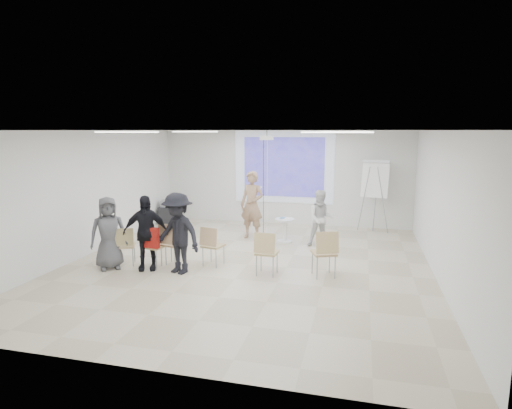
% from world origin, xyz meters
% --- Properties ---
extents(floor, '(8.00, 9.00, 0.10)m').
position_xyz_m(floor, '(0.00, 0.00, -0.05)').
color(floor, beige).
rests_on(floor, ground).
extents(ceiling, '(8.00, 9.00, 0.10)m').
position_xyz_m(ceiling, '(0.00, 0.00, 3.05)').
color(ceiling, white).
rests_on(ceiling, wall_back).
extents(wall_back, '(8.00, 0.10, 3.00)m').
position_xyz_m(wall_back, '(0.00, 4.55, 1.50)').
color(wall_back, silver).
rests_on(wall_back, floor).
extents(wall_left, '(0.10, 9.00, 3.00)m').
position_xyz_m(wall_left, '(-4.05, 0.00, 1.50)').
color(wall_left, silver).
rests_on(wall_left, floor).
extents(wall_right, '(0.10, 9.00, 3.00)m').
position_xyz_m(wall_right, '(4.05, 0.00, 1.50)').
color(wall_right, silver).
rests_on(wall_right, floor).
extents(projection_halo, '(3.20, 0.01, 2.30)m').
position_xyz_m(projection_halo, '(0.00, 4.49, 1.85)').
color(projection_halo, silver).
rests_on(projection_halo, wall_back).
extents(projection_image, '(2.60, 0.01, 1.90)m').
position_xyz_m(projection_image, '(0.00, 4.47, 1.85)').
color(projection_image, '#3A33AE').
rests_on(projection_image, wall_back).
extents(pedestal_table, '(0.54, 0.54, 0.67)m').
position_xyz_m(pedestal_table, '(0.46, 2.18, 0.37)').
color(pedestal_table, white).
rests_on(pedestal_table, floor).
extents(player_left, '(0.89, 0.70, 2.15)m').
position_xyz_m(player_left, '(-0.51, 2.38, 1.08)').
color(player_left, tan).
rests_on(player_left, floor).
extents(player_right, '(0.91, 0.79, 1.65)m').
position_xyz_m(player_right, '(1.46, 1.97, 0.82)').
color(player_right, white).
rests_on(player_right, floor).
extents(controller_left, '(0.07, 0.14, 0.04)m').
position_xyz_m(controller_left, '(-0.33, 2.63, 1.42)').
color(controller_left, white).
rests_on(controller_left, player_left).
extents(controller_right, '(0.06, 0.12, 0.04)m').
position_xyz_m(controller_right, '(1.28, 2.22, 1.11)').
color(controller_right, white).
rests_on(controller_right, player_right).
extents(chair_far_left, '(0.55, 0.57, 0.88)m').
position_xyz_m(chair_far_left, '(-2.63, -0.74, 0.52)').
color(chair_far_left, tan).
rests_on(chair_far_left, floor).
extents(chair_left_mid, '(0.50, 0.53, 0.92)m').
position_xyz_m(chair_left_mid, '(-1.99, -0.71, 0.55)').
color(chair_left_mid, tan).
rests_on(chair_left_mid, floor).
extents(chair_left_inner, '(0.54, 0.57, 0.98)m').
position_xyz_m(chair_left_inner, '(-1.64, -0.51, 0.58)').
color(chair_left_inner, tan).
rests_on(chair_left_inner, floor).
extents(chair_center, '(0.51, 0.53, 0.90)m').
position_xyz_m(chair_center, '(-0.75, -0.30, 0.53)').
color(chair_center, tan).
rests_on(chair_center, floor).
extents(chair_right_inner, '(0.46, 0.49, 0.94)m').
position_xyz_m(chair_right_inner, '(0.57, -0.63, 0.56)').
color(chair_right_inner, tan).
rests_on(chair_right_inner, floor).
extents(chair_right_far, '(0.62, 0.64, 1.00)m').
position_xyz_m(chair_right_far, '(1.77, -0.45, 0.59)').
color(chair_right_far, tan).
rests_on(chair_right_far, floor).
extents(red_jacket, '(0.48, 0.19, 0.45)m').
position_xyz_m(red_jacket, '(-1.97, -0.85, 0.72)').
color(red_jacket, '#AD1A15').
rests_on(red_jacket, chair_left_mid).
extents(laptop, '(0.40, 0.32, 0.03)m').
position_xyz_m(laptop, '(-1.62, -0.41, 0.52)').
color(laptop, black).
rests_on(laptop, chair_left_inner).
extents(audience_left, '(1.25, 0.97, 1.88)m').
position_xyz_m(audience_left, '(-2.05, -0.85, 0.94)').
color(audience_left, black).
rests_on(audience_left, floor).
extents(audience_mid, '(1.42, 1.06, 1.96)m').
position_xyz_m(audience_mid, '(-1.28, -0.90, 0.98)').
color(audience_mid, black).
rests_on(audience_mid, floor).
extents(audience_outer, '(1.04, 0.99, 1.79)m').
position_xyz_m(audience_outer, '(-2.87, -0.99, 0.89)').
color(audience_outer, '#55555A').
rests_on(audience_outer, floor).
extents(flipchart_easel, '(0.90, 0.70, 2.14)m').
position_xyz_m(flipchart_easel, '(2.82, 3.97, 1.58)').
color(flipchart_easel, '#92959A').
rests_on(flipchart_easel, floor).
extents(av_cart, '(0.55, 0.46, 0.79)m').
position_xyz_m(av_cart, '(-3.66, 3.57, 0.36)').
color(av_cart, black).
rests_on(av_cart, floor).
extents(ceiling_projector, '(0.30, 0.25, 3.00)m').
position_xyz_m(ceiling_projector, '(0.10, 1.49, 2.69)').
color(ceiling_projector, white).
rests_on(ceiling_projector, ceiling).
extents(fluor_panel_nw, '(1.20, 0.30, 0.02)m').
position_xyz_m(fluor_panel_nw, '(-2.00, 2.00, 2.97)').
color(fluor_panel_nw, white).
rests_on(fluor_panel_nw, ceiling).
extents(fluor_panel_ne, '(1.20, 0.30, 0.02)m').
position_xyz_m(fluor_panel_ne, '(2.00, 2.00, 2.97)').
color(fluor_panel_ne, white).
rests_on(fluor_panel_ne, ceiling).
extents(fluor_panel_sw, '(1.20, 0.30, 0.02)m').
position_xyz_m(fluor_panel_sw, '(-2.00, -1.50, 2.97)').
color(fluor_panel_sw, white).
rests_on(fluor_panel_sw, ceiling).
extents(fluor_panel_se, '(1.20, 0.30, 0.02)m').
position_xyz_m(fluor_panel_se, '(2.00, -1.50, 2.97)').
color(fluor_panel_se, white).
rests_on(fluor_panel_se, ceiling).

